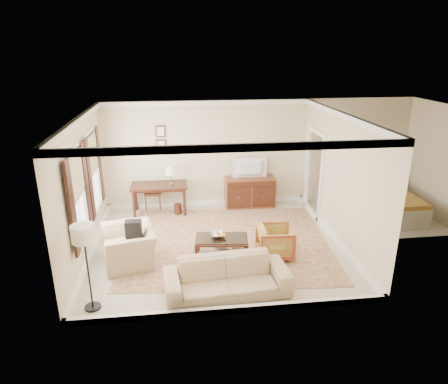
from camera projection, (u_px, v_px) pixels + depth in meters
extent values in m
cube|color=beige|center=(217.00, 245.00, 8.99)|extent=(5.50, 5.00, 0.01)
cube|color=white|center=(216.00, 116.00, 7.99)|extent=(5.50, 5.00, 0.01)
cube|color=beige|center=(207.00, 154.00, 10.82)|extent=(5.50, 0.01, 2.90)
cube|color=beige|center=(233.00, 236.00, 6.16)|extent=(5.50, 0.01, 2.90)
cube|color=beige|center=(83.00, 189.00, 8.17)|extent=(0.01, 5.00, 2.90)
cube|color=beige|center=(340.00, 179.00, 8.81)|extent=(0.01, 5.00, 2.90)
cube|color=beige|center=(372.00, 216.00, 10.55)|extent=(3.00, 2.70, 0.01)
cube|color=beige|center=(434.00, 161.00, 10.22)|extent=(0.01, 2.70, 2.90)
cube|color=brown|center=(227.00, 242.00, 9.10)|extent=(4.81, 4.21, 0.01)
cube|color=#441F13|center=(159.00, 186.00, 10.47)|extent=(1.46, 0.73, 0.05)
cylinder|color=#441F13|center=(134.00, 205.00, 10.26)|extent=(0.07, 0.07, 0.75)
cylinder|color=#441F13|center=(185.00, 202.00, 10.41)|extent=(0.07, 0.07, 0.75)
cylinder|color=#441F13|center=(136.00, 197.00, 10.80)|extent=(0.07, 0.07, 0.75)
cylinder|color=#441F13|center=(184.00, 195.00, 10.95)|extent=(0.07, 0.07, 0.75)
cube|color=brown|center=(250.00, 192.00, 11.04)|extent=(1.36, 0.52, 0.84)
imported|color=black|center=(251.00, 162.00, 10.72)|extent=(0.89, 0.51, 0.12)
cube|color=#441F13|center=(222.00, 239.00, 8.31)|extent=(1.15, 0.76, 0.04)
cube|color=silver|center=(222.00, 238.00, 8.30)|extent=(1.09, 0.69, 0.01)
cube|color=silver|center=(222.00, 251.00, 8.40)|extent=(1.06, 0.67, 0.02)
cube|color=#441F13|center=(196.00, 255.00, 8.11)|extent=(0.07, 0.07, 0.42)
cube|color=#441F13|center=(247.00, 255.00, 8.11)|extent=(0.07, 0.07, 0.42)
cube|color=#441F13|center=(198.00, 242.00, 8.65)|extent=(0.07, 0.07, 0.42)
cube|color=#441F13|center=(245.00, 242.00, 8.65)|extent=(0.07, 0.07, 0.42)
imported|color=silver|center=(217.00, 234.00, 8.34)|extent=(0.42, 0.42, 0.10)
imported|color=brown|center=(218.00, 250.00, 8.37)|extent=(0.26, 0.17, 0.38)
imported|color=brown|center=(231.00, 249.00, 8.41)|extent=(0.25, 0.17, 0.38)
imported|color=#943720|center=(275.00, 240.00, 8.38)|extent=(0.72, 0.76, 0.75)
imported|color=tan|center=(129.00, 240.00, 8.08)|extent=(1.00, 1.30, 1.01)
cube|color=black|center=(134.00, 229.00, 8.01)|extent=(0.34, 0.38, 0.40)
imported|color=tan|center=(227.00, 272.00, 7.07)|extent=(2.26, 0.83, 0.87)
cylinder|color=black|center=(93.00, 307.00, 6.80)|extent=(0.28, 0.28, 0.04)
cylinder|color=black|center=(89.00, 274.00, 6.58)|extent=(0.03, 0.03, 1.30)
cylinder|color=silver|center=(83.00, 233.00, 6.33)|extent=(0.38, 0.38, 0.28)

